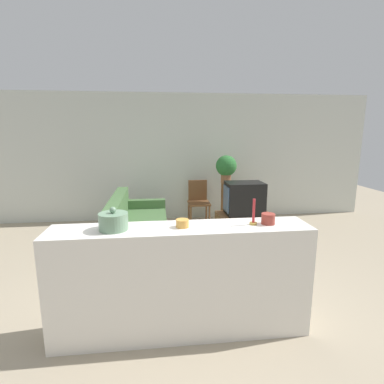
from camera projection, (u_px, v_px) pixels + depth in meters
name	position (u px, v px, depth m)	size (l,w,h in m)	color
ground_plane	(178.00, 303.00, 3.39)	(14.00, 14.00, 0.00)	tan
wall_back	(166.00, 158.00, 6.46)	(9.00, 0.06, 2.70)	silver
couch	(136.00, 229.00, 5.05)	(0.92, 2.07, 0.83)	#476B3D
tv_stand	(243.00, 226.00, 5.42)	(0.96, 0.53, 0.46)	brown
television	(244.00, 198.00, 5.32)	(0.67, 0.48, 0.57)	black
wooden_chair	(198.00, 200.00, 6.26)	(0.44, 0.44, 0.90)	brown
plant_stand	(225.00, 203.00, 6.23)	(0.19, 0.19, 0.87)	brown
potted_plant	(226.00, 167.00, 6.08)	(0.42, 0.42, 0.57)	#8E5B3D
foreground_counter	(182.00, 281.00, 2.82)	(2.39, 0.44, 1.06)	white
decorative_bowl	(113.00, 221.00, 2.63)	(0.26, 0.26, 0.21)	gray
candle_jar	(182.00, 223.00, 2.71)	(0.12, 0.12, 0.07)	gold
candlestick	(254.00, 216.00, 2.77)	(0.07, 0.07, 0.24)	#B7933D
coffee_tin	(268.00, 219.00, 2.80)	(0.13, 0.13, 0.10)	#99382D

